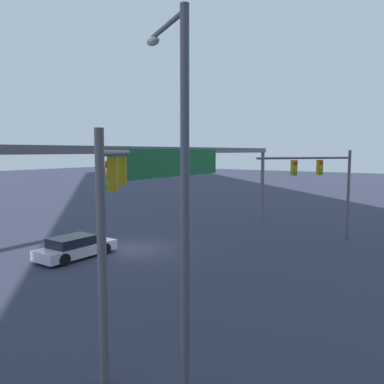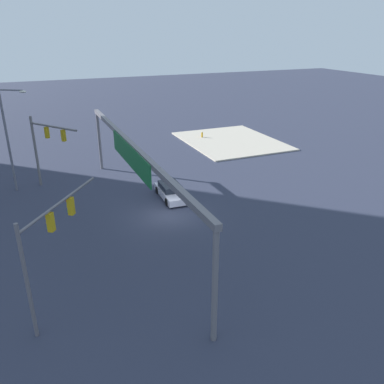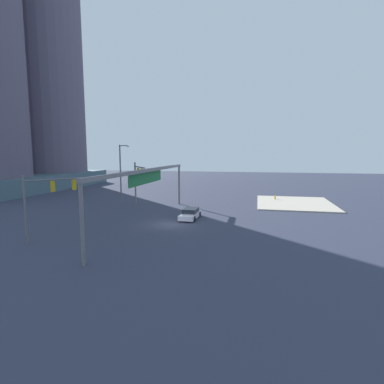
{
  "view_description": "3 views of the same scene",
  "coord_description": "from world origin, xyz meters",
  "px_view_note": "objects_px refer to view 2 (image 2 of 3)",
  "views": [
    {
      "loc": [
        17.24,
        15.55,
        5.82
      ],
      "look_at": [
        -2.23,
        2.7,
        3.38
      ],
      "focal_mm": 36.82,
      "sensor_mm": 36.0,
      "label": 1
    },
    {
      "loc": [
        -25.61,
        9.0,
        13.25
      ],
      "look_at": [
        -1.86,
        -1.16,
        2.49
      ],
      "focal_mm": 36.65,
      "sensor_mm": 36.0,
      "label": 2
    },
    {
      "loc": [
        -31.12,
        -9.0,
        7.71
      ],
      "look_at": [
        -0.73,
        -2.43,
        3.7
      ],
      "focal_mm": 28.37,
      "sensor_mm": 36.0,
      "label": 3
    }
  ],
  "objects_px": {
    "traffic_signal_opposite_side": "(45,141)",
    "sedan_car_approaching": "(171,191)",
    "traffic_signal_near_corner": "(48,236)",
    "streetlamp_curved_arm": "(9,134)",
    "fire_hydrant_on_curb": "(202,135)"
  },
  "relations": [
    {
      "from": "traffic_signal_opposite_side",
      "to": "sedan_car_approaching",
      "type": "relative_size",
      "value": 1.41
    },
    {
      "from": "traffic_signal_near_corner",
      "to": "streetlamp_curved_arm",
      "type": "distance_m",
      "value": 18.07
    },
    {
      "from": "traffic_signal_opposite_side",
      "to": "streetlamp_curved_arm",
      "type": "distance_m",
      "value": 2.83
    },
    {
      "from": "fire_hydrant_on_curb",
      "to": "sedan_car_approaching",
      "type": "bearing_deg",
      "value": 147.88
    },
    {
      "from": "sedan_car_approaching",
      "to": "fire_hydrant_on_curb",
      "type": "height_order",
      "value": "sedan_car_approaching"
    },
    {
      "from": "traffic_signal_near_corner",
      "to": "fire_hydrant_on_curb",
      "type": "bearing_deg",
      "value": 0.17
    },
    {
      "from": "streetlamp_curved_arm",
      "to": "sedan_car_approaching",
      "type": "relative_size",
      "value": 1.98
    },
    {
      "from": "traffic_signal_near_corner",
      "to": "streetlamp_curved_arm",
      "type": "bearing_deg",
      "value": 41.88
    },
    {
      "from": "traffic_signal_opposite_side",
      "to": "sedan_car_approaching",
      "type": "height_order",
      "value": "traffic_signal_opposite_side"
    },
    {
      "from": "sedan_car_approaching",
      "to": "fire_hydrant_on_curb",
      "type": "distance_m",
      "value": 19.88
    },
    {
      "from": "fire_hydrant_on_curb",
      "to": "traffic_signal_near_corner",
      "type": "bearing_deg",
      "value": 143.4
    },
    {
      "from": "streetlamp_curved_arm",
      "to": "sedan_car_approaching",
      "type": "distance_m",
      "value": 14.39
    },
    {
      "from": "fire_hydrant_on_curb",
      "to": "traffic_signal_opposite_side",
      "type": "bearing_deg",
      "value": 117.99
    },
    {
      "from": "streetlamp_curved_arm",
      "to": "sedan_car_approaching",
      "type": "height_order",
      "value": "streetlamp_curved_arm"
    },
    {
      "from": "traffic_signal_near_corner",
      "to": "sedan_car_approaching",
      "type": "bearing_deg",
      "value": -5.71
    }
  ]
}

